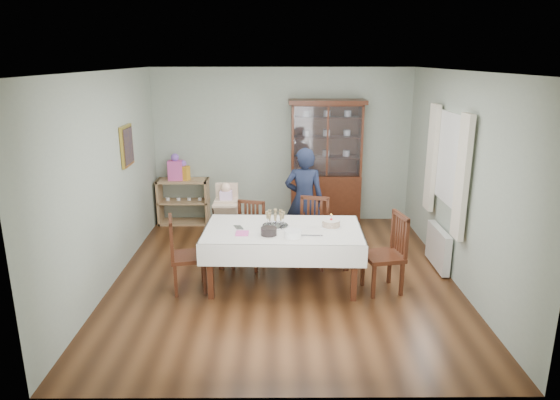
{
  "coord_description": "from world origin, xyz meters",
  "views": [
    {
      "loc": [
        -0.09,
        -6.2,
        2.86
      ],
      "look_at": [
        -0.05,
        0.2,
        1.02
      ],
      "focal_mm": 32.0,
      "sensor_mm": 36.0,
      "label": 1
    }
  ],
  "objects_px": {
    "chair_far_left": "(248,248)",
    "champagne_tray": "(275,222)",
    "china_cabinet": "(326,161)",
    "chair_far_right": "(312,246)",
    "woman": "(304,200)",
    "chair_end_left": "(188,268)",
    "sideboard": "(184,201)",
    "high_chair": "(227,223)",
    "birthday_cake": "(331,224)",
    "gift_bag_orange": "(184,171)",
    "dining_table": "(283,256)",
    "gift_bag_pink": "(176,168)",
    "chair_end_right": "(384,268)"
  },
  "relations": [
    {
      "from": "chair_far_left",
      "to": "gift_bag_pink",
      "type": "xyz_separation_m",
      "value": [
        -1.36,
        1.89,
        0.73
      ]
    },
    {
      "from": "sideboard",
      "to": "chair_end_right",
      "type": "relative_size",
      "value": 0.9
    },
    {
      "from": "chair_far_left",
      "to": "high_chair",
      "type": "distance_m",
      "value": 0.8
    },
    {
      "from": "high_chair",
      "to": "birthday_cake",
      "type": "distance_m",
      "value": 1.95
    },
    {
      "from": "high_chair",
      "to": "gift_bag_pink",
      "type": "distance_m",
      "value": 1.67
    },
    {
      "from": "chair_far_right",
      "to": "birthday_cake",
      "type": "relative_size",
      "value": 3.65
    },
    {
      "from": "gift_bag_pink",
      "to": "birthday_cake",
      "type": "bearing_deg",
      "value": -44.61
    },
    {
      "from": "chair_far_left",
      "to": "woman",
      "type": "height_order",
      "value": "woman"
    },
    {
      "from": "china_cabinet",
      "to": "chair_end_left",
      "type": "height_order",
      "value": "china_cabinet"
    },
    {
      "from": "gift_bag_pink",
      "to": "dining_table",
      "type": "bearing_deg",
      "value": -53.39
    },
    {
      "from": "chair_far_right",
      "to": "birthday_cake",
      "type": "distance_m",
      "value": 0.79
    },
    {
      "from": "china_cabinet",
      "to": "champagne_tray",
      "type": "xyz_separation_m",
      "value": [
        -0.87,
        -2.38,
        -0.3
      ]
    },
    {
      "from": "dining_table",
      "to": "high_chair",
      "type": "xyz_separation_m",
      "value": [
        -0.85,
        1.27,
        0.02
      ]
    },
    {
      "from": "high_chair",
      "to": "chair_end_right",
      "type": "bearing_deg",
      "value": -34.2
    },
    {
      "from": "high_chair",
      "to": "gift_bag_orange",
      "type": "distance_m",
      "value": 1.57
    },
    {
      "from": "china_cabinet",
      "to": "chair_end_left",
      "type": "bearing_deg",
      "value": -126.87
    },
    {
      "from": "dining_table",
      "to": "sideboard",
      "type": "distance_m",
      "value": 3.03
    },
    {
      "from": "birthday_cake",
      "to": "gift_bag_pink",
      "type": "distance_m",
      "value": 3.45
    },
    {
      "from": "chair_far_left",
      "to": "gift_bag_pink",
      "type": "relative_size",
      "value": 1.97
    },
    {
      "from": "chair_far_right",
      "to": "chair_end_left",
      "type": "bearing_deg",
      "value": -140.97
    },
    {
      "from": "high_chair",
      "to": "sideboard",
      "type": "bearing_deg",
      "value": 126.67
    },
    {
      "from": "chair_end_right",
      "to": "gift_bag_orange",
      "type": "relative_size",
      "value": 2.9
    },
    {
      "from": "chair_end_right",
      "to": "sideboard",
      "type": "bearing_deg",
      "value": -143.39
    },
    {
      "from": "chair_end_left",
      "to": "gift_bag_orange",
      "type": "relative_size",
      "value": 2.79
    },
    {
      "from": "chair_end_left",
      "to": "champagne_tray",
      "type": "height_order",
      "value": "chair_end_left"
    },
    {
      "from": "chair_far_right",
      "to": "woman",
      "type": "relative_size",
      "value": 0.6
    },
    {
      "from": "gift_bag_orange",
      "to": "woman",
      "type": "bearing_deg",
      "value": -32.58
    },
    {
      "from": "chair_far_left",
      "to": "high_chair",
      "type": "bearing_deg",
      "value": 132.53
    },
    {
      "from": "dining_table",
      "to": "chair_end_left",
      "type": "height_order",
      "value": "chair_end_left"
    },
    {
      "from": "chair_far_left",
      "to": "birthday_cake",
      "type": "height_order",
      "value": "birthday_cake"
    },
    {
      "from": "high_chair",
      "to": "champagne_tray",
      "type": "distance_m",
      "value": 1.47
    },
    {
      "from": "woman",
      "to": "high_chair",
      "type": "relative_size",
      "value": 1.53
    },
    {
      "from": "chair_far_left",
      "to": "champagne_tray",
      "type": "distance_m",
      "value": 0.83
    },
    {
      "from": "sideboard",
      "to": "chair_far_right",
      "type": "distance_m",
      "value": 2.86
    },
    {
      "from": "chair_end_left",
      "to": "champagne_tray",
      "type": "relative_size",
      "value": 2.88
    },
    {
      "from": "chair_end_right",
      "to": "birthday_cake",
      "type": "bearing_deg",
      "value": -122.55
    },
    {
      "from": "dining_table",
      "to": "china_cabinet",
      "type": "xyz_separation_m",
      "value": [
        0.77,
        2.47,
        0.74
      ]
    },
    {
      "from": "chair_end_right",
      "to": "gift_bag_pink",
      "type": "xyz_separation_m",
      "value": [
        -3.11,
        2.67,
        0.71
      ]
    },
    {
      "from": "china_cabinet",
      "to": "birthday_cake",
      "type": "distance_m",
      "value": 2.44
    },
    {
      "from": "chair_far_left",
      "to": "chair_far_right",
      "type": "distance_m",
      "value": 0.9
    },
    {
      "from": "sideboard",
      "to": "birthday_cake",
      "type": "height_order",
      "value": "birthday_cake"
    },
    {
      "from": "champagne_tray",
      "to": "gift_bag_pink",
      "type": "bearing_deg",
      "value": 126.08
    },
    {
      "from": "chair_end_left",
      "to": "woman",
      "type": "bearing_deg",
      "value": -61.3
    },
    {
      "from": "chair_far_left",
      "to": "sideboard",
      "type": "bearing_deg",
      "value": 137.91
    },
    {
      "from": "high_chair",
      "to": "birthday_cake",
      "type": "height_order",
      "value": "high_chair"
    },
    {
      "from": "chair_far_right",
      "to": "champagne_tray",
      "type": "distance_m",
      "value": 0.92
    },
    {
      "from": "high_chair",
      "to": "gift_bag_orange",
      "type": "relative_size",
      "value": 3.01
    },
    {
      "from": "birthday_cake",
      "to": "chair_end_right",
      "type": "bearing_deg",
      "value": -21.05
    },
    {
      "from": "champagne_tray",
      "to": "high_chair",
      "type": "bearing_deg",
      "value": 122.21
    },
    {
      "from": "sideboard",
      "to": "chair_end_left",
      "type": "distance_m",
      "value": 2.71
    }
  ]
}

